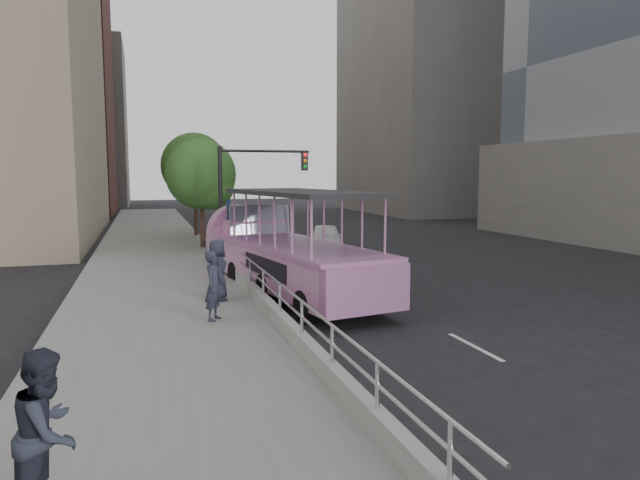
% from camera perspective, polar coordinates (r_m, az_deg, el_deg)
% --- Properties ---
extents(ground, '(160.00, 160.00, 0.00)m').
position_cam_1_polar(ground, '(15.03, 7.81, -8.71)').
color(ground, black).
extents(sidewalk, '(5.50, 80.00, 0.30)m').
position_cam_1_polar(sidewalk, '(23.44, -15.94, -3.01)').
color(sidewalk, gray).
rests_on(sidewalk, ground).
extents(kerb_wall, '(0.24, 30.00, 0.36)m').
position_cam_1_polar(kerb_wall, '(15.81, -5.67, -6.12)').
color(kerb_wall, '#A2A19D').
rests_on(kerb_wall, sidewalk).
extents(guardrail, '(0.07, 22.00, 0.71)m').
position_cam_1_polar(guardrail, '(15.68, -5.70, -3.76)').
color(guardrail, silver).
rests_on(guardrail, kerb_wall).
extents(duck_boat, '(4.30, 10.67, 3.45)m').
position_cam_1_polar(duck_boat, '(19.12, -3.73, -1.46)').
color(duck_boat, black).
rests_on(duck_boat, ground).
extents(car, '(2.77, 4.49, 1.43)m').
position_cam_1_polar(car, '(29.16, 0.58, 0.19)').
color(car, silver).
rests_on(car, ground).
extents(pedestrian_near, '(0.69, 0.77, 1.76)m').
position_cam_1_polar(pedestrian_near, '(14.54, -10.56, -4.50)').
color(pedestrian_near, '#262938').
rests_on(pedestrian_near, sidewalk).
extents(pedestrian_mid, '(0.89, 1.04, 1.84)m').
position_cam_1_polar(pedestrian_mid, '(7.02, -25.61, -16.95)').
color(pedestrian_mid, '#262938').
rests_on(pedestrian_mid, sidewalk).
extents(pedestrian_far, '(0.67, 0.94, 1.79)m').
position_cam_1_polar(pedestrian_far, '(16.78, -10.24, -2.97)').
color(pedestrian_far, '#262938').
rests_on(pedestrian_far, sidewalk).
extents(parking_sign, '(0.09, 0.66, 2.95)m').
position_cam_1_polar(parking_sign, '(22.85, -9.13, 1.17)').
color(parking_sign, black).
rests_on(parking_sign, ground).
extents(traffic_signal, '(4.20, 0.32, 5.20)m').
position_cam_1_polar(traffic_signal, '(26.01, -7.32, 5.52)').
color(traffic_signal, black).
rests_on(traffic_signal, ground).
extents(street_tree_near, '(3.52, 3.52, 5.72)m').
position_cam_1_polar(street_tree_near, '(29.19, -11.61, 6.18)').
color(street_tree_near, '#3B251A').
rests_on(street_tree_near, ground).
extents(street_tree_far, '(3.97, 3.97, 6.45)m').
position_cam_1_polar(street_tree_far, '(35.19, -12.26, 7.00)').
color(street_tree_far, '#3B251A').
rests_on(street_tree_far, ground).
extents(midrise_brick, '(18.00, 16.00, 26.00)m').
position_cam_1_polar(midrise_brick, '(62.91, -28.74, 14.04)').
color(midrise_brick, brown).
rests_on(midrise_brick, ground).
extents(midrise_stone_a, '(20.00, 20.00, 32.00)m').
position_cam_1_polar(midrise_stone_a, '(64.95, 13.47, 17.08)').
color(midrise_stone_a, gray).
rests_on(midrise_stone_a, ground).
extents(midrise_stone_b, '(16.00, 14.00, 20.00)m').
position_cam_1_polar(midrise_stone_b, '(77.98, -24.79, 10.41)').
color(midrise_stone_b, gray).
rests_on(midrise_stone_b, ground).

